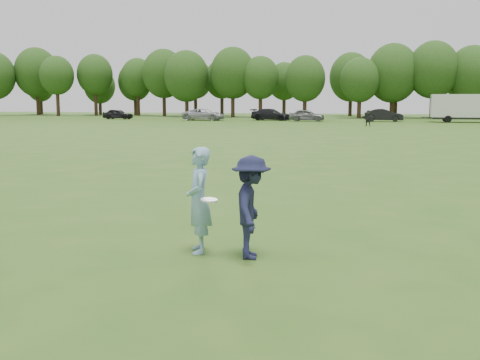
# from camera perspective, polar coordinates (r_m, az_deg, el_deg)

# --- Properties ---
(ground) EXTENTS (200.00, 200.00, 0.00)m
(ground) POSITION_cam_1_polar(r_m,az_deg,el_deg) (9.02, 0.67, -8.04)
(ground) COLOR #2D5818
(ground) RESTS_ON ground
(thrower) EXTENTS (0.64, 0.75, 1.75)m
(thrower) POSITION_cam_1_polar(r_m,az_deg,el_deg) (9.26, -4.21, -2.06)
(thrower) COLOR #80ABC6
(thrower) RESTS_ON ground
(defender) EXTENTS (0.79, 1.16, 1.65)m
(defender) POSITION_cam_1_polar(r_m,az_deg,el_deg) (8.90, 1.15, -2.78)
(defender) COLOR #1A1D3A
(defender) RESTS_ON ground
(player_far_d) EXTENTS (1.49, 0.61, 1.56)m
(player_far_d) POSITION_cam_1_polar(r_m,az_deg,el_deg) (56.46, 12.89, 6.14)
(player_far_d) COLOR #292929
(player_far_d) RESTS_ON ground
(car_a) EXTENTS (4.01, 1.65, 1.36)m
(car_a) POSITION_cam_1_polar(r_m,az_deg,el_deg) (77.50, -12.30, 6.56)
(car_a) COLOR black
(car_a) RESTS_ON ground
(car_c) EXTENTS (5.35, 2.54, 1.48)m
(car_c) POSITION_cam_1_polar(r_m,az_deg,el_deg) (70.75, -3.69, 6.65)
(car_c) COLOR #A1A1A6
(car_c) RESTS_ON ground
(car_d) EXTENTS (5.28, 2.71, 1.47)m
(car_d) POSITION_cam_1_polar(r_m,az_deg,el_deg) (70.99, 3.17, 6.65)
(car_d) COLOR black
(car_d) RESTS_ON ground
(car_e) EXTENTS (4.26, 1.73, 1.45)m
(car_e) POSITION_cam_1_polar(r_m,az_deg,el_deg) (68.33, 6.79, 6.55)
(car_e) COLOR slate
(car_e) RESTS_ON ground
(car_f) EXTENTS (4.59, 1.70, 1.50)m
(car_f) POSITION_cam_1_polar(r_m,az_deg,el_deg) (68.87, 14.40, 6.38)
(car_f) COLOR black
(car_f) RESTS_ON ground
(disc_in_play) EXTENTS (0.32, 0.32, 0.06)m
(disc_in_play) POSITION_cam_1_polar(r_m,az_deg,el_deg) (8.92, -3.16, -2.03)
(disc_in_play) COLOR white
(disc_in_play) RESTS_ON ground
(cargo_trailer) EXTENTS (9.00, 2.75, 3.20)m
(cargo_trailer) POSITION_cam_1_polar(r_m,az_deg,el_deg) (69.32, 22.15, 6.90)
(cargo_trailer) COLOR silver
(cargo_trailer) RESTS_ON ground
(treeline) EXTENTS (130.35, 18.39, 11.74)m
(treeline) POSITION_cam_1_polar(r_m,az_deg,el_deg) (85.40, 15.24, 10.34)
(treeline) COLOR #332114
(treeline) RESTS_ON ground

